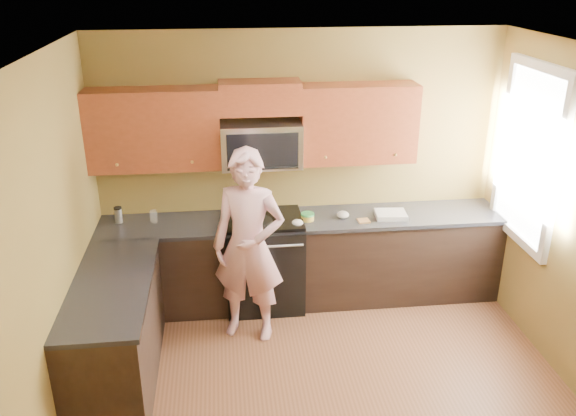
{
  "coord_description": "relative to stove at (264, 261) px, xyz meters",
  "views": [
    {
      "loc": [
        -0.77,
        -3.61,
        3.26
      ],
      "look_at": [
        -0.2,
        1.3,
        1.2
      ],
      "focal_mm": 36.93,
      "sensor_mm": 36.0,
      "label": 1
    }
  ],
  "objects": [
    {
      "name": "floor",
      "position": [
        0.4,
        -1.68,
        -0.47
      ],
      "size": [
        4.0,
        4.0,
        0.0
      ],
      "primitive_type": "plane",
      "color": "brown",
      "rests_on": "ground"
    },
    {
      "name": "ceiling",
      "position": [
        0.4,
        -1.68,
        2.23
      ],
      "size": [
        4.0,
        4.0,
        0.0
      ],
      "primitive_type": "plane",
      "rotation": [
        3.14,
        0.0,
        0.0
      ],
      "color": "white",
      "rests_on": "ground"
    },
    {
      "name": "wall_back",
      "position": [
        0.4,
        0.32,
        0.88
      ],
      "size": [
        4.0,
        0.0,
        4.0
      ],
      "primitive_type": "plane",
      "rotation": [
        1.57,
        0.0,
        0.0
      ],
      "color": "brown",
      "rests_on": "ground"
    },
    {
      "name": "wall_left",
      "position": [
        -1.6,
        -1.68,
        0.88
      ],
      "size": [
        0.0,
        4.0,
        4.0
      ],
      "primitive_type": "plane",
      "rotation": [
        1.57,
        0.0,
        1.57
      ],
      "color": "brown",
      "rests_on": "ground"
    },
    {
      "name": "cabinet_back_run",
      "position": [
        0.4,
        0.02,
        -0.03
      ],
      "size": [
        4.0,
        0.6,
        0.88
      ],
      "primitive_type": "cube",
      "color": "black",
      "rests_on": "floor"
    },
    {
      "name": "cabinet_left_run",
      "position": [
        -1.3,
        -1.08,
        -0.03
      ],
      "size": [
        0.6,
        1.6,
        0.88
      ],
      "primitive_type": "cube",
      "color": "black",
      "rests_on": "floor"
    },
    {
      "name": "countertop_back",
      "position": [
        0.4,
        0.01,
        0.43
      ],
      "size": [
        4.0,
        0.62,
        0.04
      ],
      "primitive_type": "cube",
      "color": "black",
      "rests_on": "cabinet_back_run"
    },
    {
      "name": "countertop_left",
      "position": [
        -1.29,
        -1.08,
        0.43
      ],
      "size": [
        0.62,
        1.6,
        0.04
      ],
      "primitive_type": "cube",
      "color": "black",
      "rests_on": "cabinet_left_run"
    },
    {
      "name": "stove",
      "position": [
        0.0,
        0.0,
        0.0
      ],
      "size": [
        0.76,
        0.65,
        0.95
      ],
      "primitive_type": null,
      "color": "black",
      "rests_on": "floor"
    },
    {
      "name": "microwave",
      "position": [
        0.0,
        0.12,
        0.97
      ],
      "size": [
        0.76,
        0.4,
        0.42
      ],
      "primitive_type": null,
      "color": "silver",
      "rests_on": "wall_back"
    },
    {
      "name": "upper_cab_left",
      "position": [
        -0.99,
        0.16,
        0.97
      ],
      "size": [
        1.22,
        0.33,
        0.75
      ],
      "primitive_type": null,
      "color": "brown",
      "rests_on": "wall_back"
    },
    {
      "name": "upper_cab_right",
      "position": [
        0.94,
        0.16,
        0.97
      ],
      "size": [
        1.12,
        0.33,
        0.75
      ],
      "primitive_type": null,
      "color": "brown",
      "rests_on": "wall_back"
    },
    {
      "name": "upper_cab_over_mw",
      "position": [
        0.0,
        0.16,
        1.62
      ],
      "size": [
        0.76,
        0.33,
        0.3
      ],
      "primitive_type": "cube",
      "color": "brown",
      "rests_on": "wall_back"
    },
    {
      "name": "window",
      "position": [
        2.38,
        -0.48,
        1.17
      ],
      "size": [
        0.06,
        1.06,
        1.66
      ],
      "primitive_type": null,
      "color": "white",
      "rests_on": "wall_right"
    },
    {
      "name": "woman",
      "position": [
        -0.17,
        -0.53,
        0.43
      ],
      "size": [
        0.76,
        0.61,
        1.81
      ],
      "primitive_type": "imported",
      "rotation": [
        0.0,
        0.0,
        -0.31
      ],
      "color": "#DE6F86",
      "rests_on": "floor"
    },
    {
      "name": "frying_pan",
      "position": [
        -0.06,
        -0.18,
        0.47
      ],
      "size": [
        0.41,
        0.53,
        0.06
      ],
      "primitive_type": null,
      "rotation": [
        0.0,
        0.0,
        0.36
      ],
      "color": "black",
      "rests_on": "stove"
    },
    {
      "name": "butter_tub",
      "position": [
        0.43,
        -0.04,
        0.45
      ],
      "size": [
        0.16,
        0.16,
        0.09
      ],
      "primitive_type": null,
      "rotation": [
        0.0,
        0.0,
        -0.24
      ],
      "color": "yellow",
      "rests_on": "countertop_back"
    },
    {
      "name": "toast_slice",
      "position": [
        0.97,
        -0.13,
        0.45
      ],
      "size": [
        0.12,
        0.12,
        0.01
      ],
      "primitive_type": "cube",
      "rotation": [
        0.0,
        0.0,
        0.07
      ],
      "color": "#B27F47",
      "rests_on": "countertop_back"
    },
    {
      "name": "napkin_a",
      "position": [
        0.32,
        -0.16,
        0.48
      ],
      "size": [
        0.11,
        0.12,
        0.06
      ],
      "primitive_type": "ellipsoid",
      "rotation": [
        0.0,
        0.0,
        0.02
      ],
      "color": "silver",
      "rests_on": "countertop_back"
    },
    {
      "name": "napkin_b",
      "position": [
        0.79,
        -0.02,
        0.48
      ],
      "size": [
        0.16,
        0.17,
        0.07
      ],
      "primitive_type": "ellipsoid",
      "rotation": [
        0.0,
        0.0,
        0.38
      ],
      "color": "silver",
      "rests_on": "countertop_back"
    },
    {
      "name": "dish_towel",
      "position": [
        1.26,
        -0.06,
        0.47
      ],
      "size": [
        0.32,
        0.27,
        0.05
      ],
      "primitive_type": "cube",
      "rotation": [
        0.0,
        0.0,
        -0.09
      ],
      "color": "silver",
      "rests_on": "countertop_back"
    },
    {
      "name": "travel_mug",
      "position": [
        -1.39,
        0.12,
        0.44
      ],
      "size": [
        0.09,
        0.09,
        0.16
      ],
      "primitive_type": null,
      "rotation": [
        0.0,
        0.0,
        0.15
      ],
      "color": "silver",
      "rests_on": "countertop_back"
    },
    {
      "name": "glass_a",
      "position": [
        -1.06,
        0.09,
        0.51
      ],
      "size": [
        0.09,
        0.09,
        0.12
      ],
      "primitive_type": "cylinder",
      "rotation": [
        0.0,
        0.0,
        0.28
      ],
      "color": "silver",
      "rests_on": "countertop_back"
    }
  ]
}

